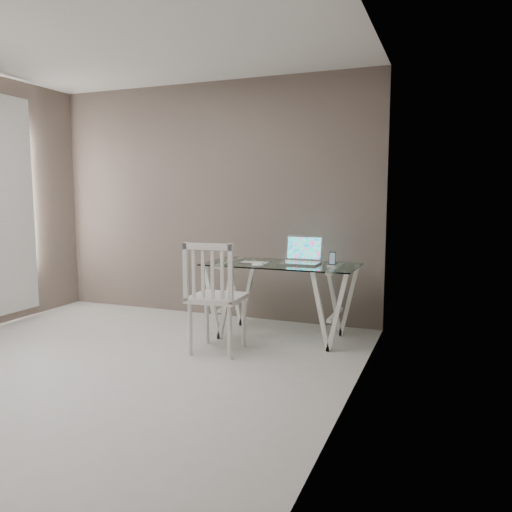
# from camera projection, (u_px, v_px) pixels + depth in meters

# --- Properties ---
(room) EXTENTS (4.50, 4.52, 2.71)m
(room) POSITION_uv_depth(u_px,v_px,m) (70.00, 155.00, 3.73)
(room) COLOR beige
(room) RESTS_ON ground
(desk) EXTENTS (1.50, 0.70, 0.75)m
(desk) POSITION_uv_depth(u_px,v_px,m) (281.00, 300.00, 4.97)
(desk) COLOR silver
(desk) RESTS_ON ground
(chair) EXTENTS (0.49, 0.49, 1.02)m
(chair) POSITION_uv_depth(u_px,v_px,m) (214.00, 293.00, 4.42)
(chair) COLOR silver
(chair) RESTS_ON ground
(laptop) EXTENTS (0.38, 0.32, 0.27)m
(laptop) POSITION_uv_depth(u_px,v_px,m) (302.00, 257.00, 4.96)
(laptop) COLOR #BABABE
(laptop) RESTS_ON desk
(keyboard) EXTENTS (0.29, 0.12, 0.01)m
(keyboard) POSITION_uv_depth(u_px,v_px,m) (255.00, 263.00, 4.98)
(keyboard) COLOR silver
(keyboard) RESTS_ON desk
(mouse) EXTENTS (0.12, 0.07, 0.04)m
(mouse) POSITION_uv_depth(u_px,v_px,m) (258.00, 265.00, 4.71)
(mouse) COLOR white
(mouse) RESTS_ON desk
(phone_dock) EXTENTS (0.08, 0.08, 0.14)m
(phone_dock) POSITION_uv_depth(u_px,v_px,m) (332.00, 263.00, 4.71)
(phone_dock) COLOR white
(phone_dock) RESTS_ON desk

